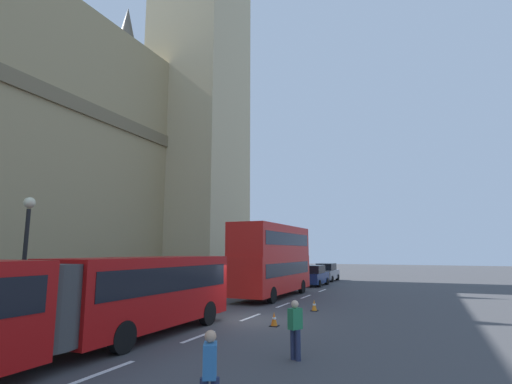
{
  "coord_description": "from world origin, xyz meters",
  "views": [
    {
      "loc": [
        -16.49,
        -7.96,
        3.13
      ],
      "look_at": [
        11.99,
        4.69,
        7.95
      ],
      "focal_mm": 26.9,
      "sensor_mm": 36.0,
      "label": 1
    }
  ],
  "objects_px": {
    "articulated_bus": "(39,302)",
    "traffic_cone_middle": "(314,305)",
    "sedan_lead": "(314,276)",
    "street_lamp": "(25,253)",
    "double_decker_bus": "(273,257)",
    "pedestrian_by_kerb": "(295,327)",
    "traffic_cone_west": "(274,319)",
    "pedestrian_near_cones": "(210,375)",
    "sedan_trailing": "(327,272)"
  },
  "relations": [
    {
      "from": "articulated_bus",
      "to": "traffic_cone_middle",
      "type": "xyz_separation_m",
      "value": [
        12.88,
        -4.25,
        -1.46
      ]
    },
    {
      "from": "articulated_bus",
      "to": "traffic_cone_middle",
      "type": "height_order",
      "value": "articulated_bus"
    },
    {
      "from": "sedan_lead",
      "to": "traffic_cone_middle",
      "type": "relative_size",
      "value": 7.59
    },
    {
      "from": "articulated_bus",
      "to": "street_lamp",
      "type": "height_order",
      "value": "street_lamp"
    },
    {
      "from": "double_decker_bus",
      "to": "street_lamp",
      "type": "bearing_deg",
      "value": 163.38
    },
    {
      "from": "sedan_lead",
      "to": "traffic_cone_middle",
      "type": "distance_m",
      "value": 15.2
    },
    {
      "from": "traffic_cone_middle",
      "to": "pedestrian_by_kerb",
      "type": "bearing_deg",
      "value": -167.9
    },
    {
      "from": "traffic_cone_west",
      "to": "pedestrian_near_cones",
      "type": "bearing_deg",
      "value": -165.75
    },
    {
      "from": "pedestrian_by_kerb",
      "to": "street_lamp",
      "type": "bearing_deg",
      "value": 95.31
    },
    {
      "from": "sedan_trailing",
      "to": "street_lamp",
      "type": "distance_m",
      "value": 31.31
    },
    {
      "from": "sedan_lead",
      "to": "pedestrian_near_cones",
      "type": "relative_size",
      "value": 2.6
    },
    {
      "from": "sedan_trailing",
      "to": "street_lamp",
      "type": "bearing_deg",
      "value": 171.76
    },
    {
      "from": "sedan_trailing",
      "to": "pedestrian_near_cones",
      "type": "distance_m",
      "value": 35.27
    },
    {
      "from": "traffic_cone_middle",
      "to": "pedestrian_near_cones",
      "type": "distance_m",
      "value": 14.2
    },
    {
      "from": "street_lamp",
      "to": "pedestrian_near_cones",
      "type": "xyz_separation_m",
      "value": [
        -3.8,
        -10.69,
        -2.14
      ]
    },
    {
      "from": "double_decker_bus",
      "to": "pedestrian_near_cones",
      "type": "xyz_separation_m",
      "value": [
        -18.9,
        -6.18,
        -1.8
      ]
    },
    {
      "from": "traffic_cone_west",
      "to": "street_lamp",
      "type": "distance_m",
      "value": 10.35
    },
    {
      "from": "pedestrian_near_cones",
      "to": "pedestrian_by_kerb",
      "type": "bearing_deg",
      "value": -0.66
    },
    {
      "from": "sedan_trailing",
      "to": "traffic_cone_west",
      "type": "relative_size",
      "value": 7.59
    },
    {
      "from": "street_lamp",
      "to": "pedestrian_near_cones",
      "type": "height_order",
      "value": "street_lamp"
    },
    {
      "from": "pedestrian_near_cones",
      "to": "pedestrian_by_kerb",
      "type": "relative_size",
      "value": 1.0
    },
    {
      "from": "traffic_cone_middle",
      "to": "pedestrian_near_cones",
      "type": "relative_size",
      "value": 0.34
    },
    {
      "from": "sedan_trailing",
      "to": "pedestrian_near_cones",
      "type": "height_order",
      "value": "sedan_trailing"
    },
    {
      "from": "sedan_trailing",
      "to": "traffic_cone_middle",
      "type": "xyz_separation_m",
      "value": [
        -20.67,
        -4.29,
        -0.63
      ]
    },
    {
      "from": "articulated_bus",
      "to": "street_lamp",
      "type": "distance_m",
      "value": 5.38
    },
    {
      "from": "traffic_cone_west",
      "to": "sedan_lead",
      "type": "bearing_deg",
      "value": 10.51
    },
    {
      "from": "double_decker_bus",
      "to": "street_lamp",
      "type": "height_order",
      "value": "street_lamp"
    },
    {
      "from": "traffic_cone_west",
      "to": "articulated_bus",
      "type": "bearing_deg",
      "value": 154.73
    },
    {
      "from": "articulated_bus",
      "to": "traffic_cone_west",
      "type": "relative_size",
      "value": 29.81
    },
    {
      "from": "pedestrian_near_cones",
      "to": "traffic_cone_west",
      "type": "bearing_deg",
      "value": 14.25
    },
    {
      "from": "sedan_lead",
      "to": "pedestrian_near_cones",
      "type": "bearing_deg",
      "value": -168.27
    },
    {
      "from": "articulated_bus",
      "to": "sedan_lead",
      "type": "relative_size",
      "value": 3.93
    },
    {
      "from": "street_lamp",
      "to": "pedestrian_near_cones",
      "type": "bearing_deg",
      "value": -109.58
    },
    {
      "from": "articulated_bus",
      "to": "pedestrian_by_kerb",
      "type": "height_order",
      "value": "articulated_bus"
    },
    {
      "from": "sedan_trailing",
      "to": "traffic_cone_middle",
      "type": "relative_size",
      "value": 7.59
    },
    {
      "from": "traffic_cone_west",
      "to": "pedestrian_near_cones",
      "type": "xyz_separation_m",
      "value": [
        -9.27,
        -2.36,
        0.63
      ]
    },
    {
      "from": "double_decker_bus",
      "to": "traffic_cone_middle",
      "type": "height_order",
      "value": "double_decker_bus"
    },
    {
      "from": "articulated_bus",
      "to": "double_decker_bus",
      "type": "xyz_separation_m",
      "value": [
        17.73,
        0.0,
        0.96
      ]
    },
    {
      "from": "double_decker_bus",
      "to": "sedan_lead",
      "type": "distance_m",
      "value": 9.96
    },
    {
      "from": "double_decker_bus",
      "to": "street_lamp",
      "type": "relative_size",
      "value": 1.81
    },
    {
      "from": "double_decker_bus",
      "to": "sedan_lead",
      "type": "xyz_separation_m",
      "value": [
        9.79,
        -0.23,
        -1.79
      ]
    },
    {
      "from": "double_decker_bus",
      "to": "pedestrian_near_cones",
      "type": "distance_m",
      "value": 19.96
    },
    {
      "from": "double_decker_bus",
      "to": "sedan_lead",
      "type": "relative_size",
      "value": 2.17
    },
    {
      "from": "traffic_cone_middle",
      "to": "pedestrian_near_cones",
      "type": "bearing_deg",
      "value": -172.19
    },
    {
      "from": "double_decker_bus",
      "to": "pedestrian_by_kerb",
      "type": "relative_size",
      "value": 5.65
    },
    {
      "from": "articulated_bus",
      "to": "pedestrian_by_kerb",
      "type": "bearing_deg",
      "value": -59.78
    },
    {
      "from": "sedan_trailing",
      "to": "pedestrian_by_kerb",
      "type": "xyz_separation_m",
      "value": [
        -29.92,
        -6.27,
        -0.0
      ]
    },
    {
      "from": "sedan_lead",
      "to": "articulated_bus",
      "type": "bearing_deg",
      "value": 179.53
    },
    {
      "from": "articulated_bus",
      "to": "street_lamp",
      "type": "bearing_deg",
      "value": 59.69
    },
    {
      "from": "sedan_trailing",
      "to": "pedestrian_near_cones",
      "type": "relative_size",
      "value": 2.6
    }
  ]
}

